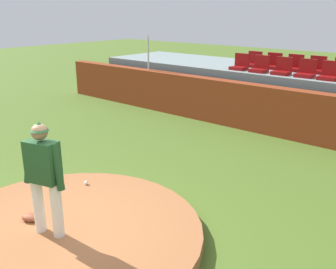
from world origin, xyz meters
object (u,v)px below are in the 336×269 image
Objects in this scene: stadium_chair_0 at (240,65)px; pitcher at (44,171)px; stadium_chair_8 at (294,66)px; stadium_chair_9 at (316,68)px; stadium_chair_4 at (329,74)px; stadium_chair_7 at (273,64)px; stadium_chair_2 at (282,69)px; stadium_chair_3 at (306,71)px; baseball at (86,183)px; stadium_chair_1 at (260,67)px; fielding_glove at (31,217)px; stadium_chair_6 at (253,62)px.

pitcher is at bearing 101.70° from stadium_chair_0.
stadium_chair_9 is (0.68, 0.03, 0.00)m from stadium_chair_8.
stadium_chair_4 is 2.27m from stadium_chair_7.
stadium_chair_3 is at bearing -179.15° from stadium_chair_2.
baseball is at bearing 84.43° from stadium_chair_2.
stadium_chair_1 is at bearing 1.57° from stadium_chair_2.
pitcher is at bearing -56.27° from baseball.
stadium_chair_8 is at bearing -179.73° from stadium_chair_7.
stadium_chair_4 and stadium_chair_8 have the same top height.
stadium_chair_2 is 1.00× the size of stadium_chair_4.
baseball is 0.15× the size of stadium_chair_7.
stadium_chair_3 and stadium_chair_7 have the same top height.
stadium_chair_0 and stadium_chair_2 have the same top height.
stadium_chair_1 reaches higher than fielding_glove.
fielding_glove is 9.14m from stadium_chair_8.
stadium_chair_4 reaches higher than fielding_glove.
fielding_glove is 8.27m from stadium_chair_2.
stadium_chair_4 is 1.00× the size of stadium_chair_8.
fielding_glove is 8.33m from stadium_chair_3.
stadium_chair_3 is (2.14, -0.02, 0.00)m from stadium_chair_0.
stadium_chair_8 is at bearing -33.30° from stadium_chair_4.
stadium_chair_9 is at bearing 80.25° from baseball.
stadium_chair_6 reaches higher than baseball.
stadium_chair_7 is (-0.73, 0.89, 0.00)m from stadium_chair_2.
fielding_glove is at bearing 98.08° from stadium_chair_0.
stadium_chair_9 is at bearing -124.84° from fielding_glove.
stadium_chair_6 and stadium_chair_7 have the same top height.
stadium_chair_2 is at bearing 84.43° from baseball.
stadium_chair_3 is at bearing 78.62° from baseball.
stadium_chair_3 is 1.00× the size of stadium_chair_9.
stadium_chair_0 is at bearing -0.85° from stadium_chair_4.
pitcher is at bearing 150.44° from fielding_glove.
stadium_chair_9 is at bearing -125.73° from stadium_chair_2.
stadium_chair_9 is (0.66, 0.92, 0.00)m from stadium_chair_2.
stadium_chair_2 is 0.71m from stadium_chair_3.
stadium_chair_2 is 1.00× the size of stadium_chair_3.
stadium_chair_0 is (-0.78, 6.80, 1.44)m from baseball.
stadium_chair_7 is at bearing -129.69° from stadium_chair_0.
pitcher is at bearing 91.74° from stadium_chair_8.
stadium_chair_1 is 1.42m from stadium_chair_3.
stadium_chair_4 is at bearing 179.15° from stadium_chair_0.
pitcher is 9.20m from stadium_chair_6.
stadium_chair_4 is at bearing 156.62° from stadium_chair_7.
stadium_chair_7 and stadium_chair_8 have the same top height.
stadium_chair_1 is (0.72, -0.05, 0.00)m from stadium_chair_0.
stadium_chair_3 is at bearing 92.73° from stadium_chair_9.
stadium_chair_0 is at bearing 50.31° from stadium_chair_7.
stadium_chair_8 is (0.64, 7.67, 1.44)m from baseball.
stadium_chair_9 reaches higher than baseball.
stadium_chair_8 is at bearing 85.22° from baseball.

